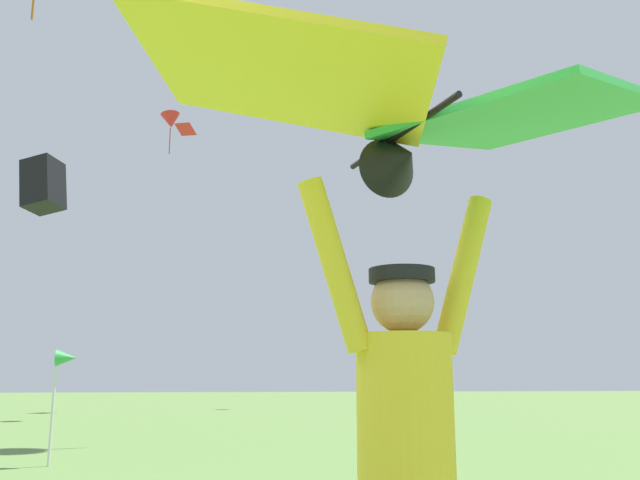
% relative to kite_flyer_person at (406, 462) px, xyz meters
% --- Properties ---
extents(kite_flyer_person, '(0.81, 0.41, 1.92)m').
position_rel_kite_flyer_person_xyz_m(kite_flyer_person, '(0.00, 0.00, 0.00)').
color(kite_flyer_person, '#424751').
rests_on(kite_flyer_person, ground).
extents(held_stunt_kite, '(2.15, 1.37, 0.44)m').
position_rel_kite_flyer_person_xyz_m(held_stunt_kite, '(0.02, -0.10, 1.26)').
color(held_stunt_kite, black).
extents(distant_kite_black_low_right, '(0.92, 0.92, 1.12)m').
position_rel_kite_flyer_person_xyz_m(distant_kite_black_low_right, '(-4.26, 10.84, 3.97)').
color(distant_kite_black_low_right, black).
extents(distant_kite_purple_overhead_distant, '(0.57, 0.57, 0.22)m').
position_rel_kite_flyer_person_xyz_m(distant_kite_purple_overhead_distant, '(6.21, 27.50, 16.92)').
color(distant_kite_purple_overhead_distant, purple).
extents(distant_kite_red_far_center, '(0.80, 0.77, 1.50)m').
position_rel_kite_flyer_person_xyz_m(distant_kite_red_far_center, '(-2.76, 19.91, 8.96)').
color(distant_kite_red_far_center, red).
extents(distant_kite_red_mid_right, '(0.95, 0.88, 0.52)m').
position_rel_kite_flyer_person_xyz_m(distant_kite_red_mid_right, '(-2.60, 24.94, 10.60)').
color(distant_kite_red_mid_right, red).
extents(marker_flag, '(0.30, 0.24, 1.63)m').
position_rel_kite_flyer_person_xyz_m(marker_flag, '(-2.97, 8.01, 0.48)').
color(marker_flag, silver).
rests_on(marker_flag, ground).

